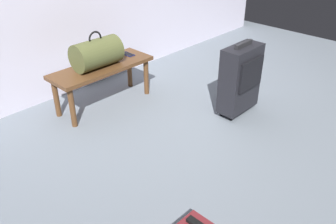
{
  "coord_description": "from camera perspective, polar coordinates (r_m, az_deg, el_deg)",
  "views": [
    {
      "loc": [
        -1.97,
        -1.51,
        1.7
      ],
      "look_at": [
        -0.17,
        0.22,
        0.25
      ],
      "focal_mm": 38.0,
      "sensor_mm": 36.0,
      "label": 1
    }
  ],
  "objects": [
    {
      "name": "bench",
      "position": [
        3.43,
        -10.5,
        6.37
      ],
      "size": [
        1.0,
        0.36,
        0.41
      ],
      "color": "brown",
      "rests_on": "ground"
    },
    {
      "name": "duffel_bag_olive",
      "position": [
        3.34,
        -11.37,
        9.21
      ],
      "size": [
        0.44,
        0.26,
        0.34
      ],
      "color": "#51562D",
      "rests_on": "bench"
    },
    {
      "name": "ground_plane",
      "position": [
        3.01,
        5.25,
        -4.4
      ],
      "size": [
        6.6,
        6.6,
        0.0
      ],
      "primitive_type": "plane",
      "color": "slate"
    },
    {
      "name": "suitcase_upright_charcoal",
      "position": [
        3.28,
        11.54,
        5.32
      ],
      "size": [
        0.41,
        0.22,
        0.69
      ],
      "color": "black",
      "rests_on": "ground"
    },
    {
      "name": "cell_phone",
      "position": [
        3.63,
        -6.44,
        9.2
      ],
      "size": [
        0.07,
        0.14,
        0.01
      ],
      "color": "#191E4C",
      "rests_on": "bench"
    }
  ]
}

